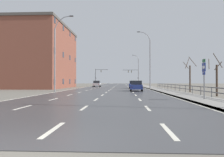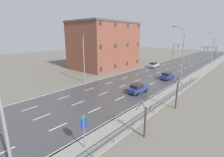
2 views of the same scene
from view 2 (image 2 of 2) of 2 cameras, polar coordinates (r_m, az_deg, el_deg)
name	(u,v)px [view 2 (image 2 of 2)]	position (r m, az deg, el deg)	size (l,w,h in m)	color
ground_plane	(164,71)	(48.05, 17.46, 2.52)	(160.00, 160.00, 0.12)	#666056
road_asphalt_strip	(179,65)	(59.10, 22.13, 4.37)	(14.00, 120.00, 0.03)	#3D3D3F
sidewalk_right	(207,68)	(57.07, 30.13, 3.17)	(3.00, 120.00, 0.12)	gray
guardrail	(162,102)	(23.75, 17.12, -7.87)	(0.07, 36.47, 1.00)	#515459
street_lamp_foreground	(1,111)	(11.80, -34.09, -9.35)	(2.25, 0.24, 10.72)	slate
street_lamp_midground	(182,56)	(35.87, 23.03, 7.19)	(2.67, 0.24, 11.40)	slate
street_lamp_distant	(213,49)	(66.52, 31.59, 8.83)	(2.26, 0.24, 10.51)	slate
street_lamp_left_bank	(84,57)	(33.62, -9.58, 7.28)	(2.79, 0.24, 10.92)	slate
highway_sign	(84,128)	(14.59, -9.80, -16.50)	(0.09, 0.68, 3.22)	slate
traffic_signal_right	(211,51)	(70.44, 31.13, 8.15)	(5.78, 0.36, 5.75)	#38383A
traffic_signal_left	(175,49)	(74.88, 21.02, 9.47)	(4.77, 0.36, 5.94)	#38383A
car_far_left	(167,76)	(38.82, 18.60, 0.93)	(1.96, 4.17, 1.57)	navy
car_near_left	(138,88)	(28.42, 8.92, -3.40)	(2.03, 4.20, 1.57)	navy
car_distant	(154,65)	(52.21, 14.25, 4.65)	(1.86, 4.11, 1.57)	#B7B7BC
brick_building	(105,45)	(50.77, -2.53, 11.55)	(13.15, 19.53, 13.44)	brown
bare_tree_near	(145,120)	(16.36, 11.40, -13.88)	(1.46, 1.51, 4.25)	#423328
bare_tree_mid	(177,93)	(23.37, 21.53, -4.77)	(1.61, 1.62, 4.81)	#423328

